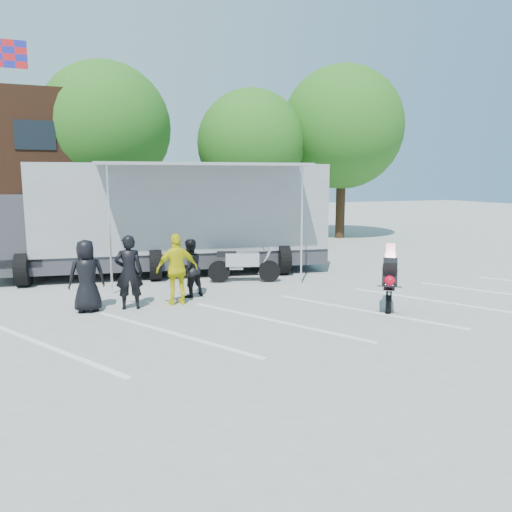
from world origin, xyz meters
TOP-DOWN VIEW (x-y plane):
  - ground at (0.00, 0.00)m, footprint 100.00×100.00m
  - parking_bay_lines at (0.00, 1.00)m, footprint 18.09×13.33m
  - tree_left at (-2.00, 16.00)m, footprint 6.12×6.12m
  - tree_mid at (5.00, 15.00)m, footprint 5.44×5.44m
  - tree_right at (10.00, 14.50)m, footprint 6.46×6.46m
  - transporter_truck at (-0.82, 7.66)m, footprint 12.25×7.13m
  - parked_motorcycle at (1.03, 5.31)m, footprint 2.42×1.44m
  - stunt_bike_rider at (3.37, 1.10)m, footprint 1.48×1.65m
  - spectator_leather_a at (-3.72, 3.45)m, footprint 0.91×0.63m
  - spectator_leather_b at (-2.73, 3.32)m, footprint 0.74×0.55m
  - spectator_leather_c at (-1.02, 4.04)m, footprint 0.94×0.83m
  - spectator_hivis at (-1.52, 3.34)m, footprint 1.08×0.45m

SIDE VIEW (x-z plane):
  - ground at x=0.00m, z-range 0.00..0.00m
  - transporter_truck at x=-0.82m, z-range -1.84..1.84m
  - parked_motorcycle at x=1.03m, z-range -0.60..0.60m
  - stunt_bike_rider at x=3.37m, z-range -0.90..0.90m
  - parking_bay_lines at x=0.00m, z-range 0.00..0.01m
  - spectator_leather_c at x=-1.02m, z-range 0.00..1.59m
  - spectator_leather_a at x=-3.72m, z-range 0.00..1.78m
  - spectator_hivis at x=-1.52m, z-range 0.00..1.84m
  - spectator_leather_b at x=-2.73m, z-range 0.00..1.86m
  - tree_mid at x=5.00m, z-range 1.10..8.78m
  - tree_left at x=-2.00m, z-range 1.25..9.89m
  - tree_right at x=10.00m, z-range 1.32..10.44m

